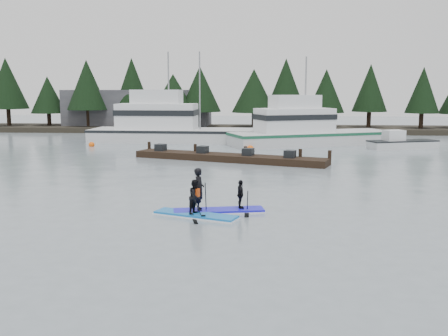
# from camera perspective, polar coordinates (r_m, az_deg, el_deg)

# --- Properties ---
(ground) EXTENTS (160.00, 160.00, 0.00)m
(ground) POSITION_cam_1_polar(r_m,az_deg,el_deg) (19.31, -1.45, -5.97)
(ground) COLOR slate
(ground) RESTS_ON ground
(far_shore) EXTENTS (70.00, 8.00, 0.60)m
(far_shore) POSITION_cam_1_polar(r_m,az_deg,el_deg) (60.77, 2.76, 4.47)
(far_shore) COLOR #2D281E
(far_shore) RESTS_ON ground
(treeline) EXTENTS (60.00, 4.00, 8.00)m
(treeline) POSITION_cam_1_polar(r_m,az_deg,el_deg) (60.80, 2.76, 4.19)
(treeline) COLOR black
(treeline) RESTS_ON ground
(waterfront_building) EXTENTS (18.00, 6.00, 5.00)m
(waterfront_building) POSITION_cam_1_polar(r_m,az_deg,el_deg) (64.62, -9.75, 6.57)
(waterfront_building) COLOR #4C4C51
(waterfront_building) RESTS_ON ground
(fishing_boat_large) EXTENTS (16.95, 5.06, 9.60)m
(fishing_boat_large) POSITION_cam_1_polar(r_m,az_deg,el_deg) (49.01, -5.90, 3.88)
(fishing_boat_large) COLOR silver
(fishing_boat_large) RESTS_ON ground
(fishing_boat_medium) EXTENTS (15.58, 9.93, 8.90)m
(fishing_boat_medium) POSITION_cam_1_polar(r_m,az_deg,el_deg) (46.44, 9.51, 3.43)
(fishing_boat_medium) COLOR silver
(fishing_boat_medium) RESTS_ON ground
(skiff) EXTENTS (6.22, 3.60, 0.70)m
(skiff) POSITION_cam_1_polar(r_m,az_deg,el_deg) (45.53, 19.73, 2.55)
(skiff) COLOR silver
(skiff) RESTS_ON ground
(floating_dock) EXTENTS (14.00, 6.34, 0.47)m
(floating_dock) POSITION_cam_1_polar(r_m,az_deg,el_deg) (35.25, 0.48, 1.19)
(floating_dock) COLOR black
(floating_dock) RESTS_ON ground
(buoy_c) EXTENTS (0.55, 0.55, 0.55)m
(buoy_c) POSITION_cam_1_polar(r_m,az_deg,el_deg) (45.81, 17.10, 2.28)
(buoy_c) COLOR #F95B0C
(buoy_c) RESTS_ON ground
(buoy_a) EXTENTS (0.52, 0.52, 0.52)m
(buoy_a) POSITION_cam_1_polar(r_m,az_deg,el_deg) (46.07, -14.89, 2.41)
(buoy_a) COLOR #F95B0C
(buoy_a) RESTS_ON ground
(buoy_b) EXTENTS (0.55, 0.55, 0.55)m
(buoy_b) POSITION_cam_1_polar(r_m,az_deg,el_deg) (41.50, 3.02, 2.01)
(buoy_b) COLOR #F95B0C
(buoy_b) RESTS_ON ground
(paddleboard_solo) EXTENTS (3.49, 1.96, 1.90)m
(paddleboard_solo) POSITION_cam_1_polar(r_m,az_deg,el_deg) (19.74, -3.26, -4.18)
(paddleboard_solo) COLOR blue
(paddleboard_solo) RESTS_ON ground
(paddleboard_duo) EXTENTS (3.80, 1.62, 2.32)m
(paddleboard_duo) POSITION_cam_1_polar(r_m,az_deg,el_deg) (20.39, -0.96, -3.50)
(paddleboard_duo) COLOR #1816D2
(paddleboard_duo) RESTS_ON ground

